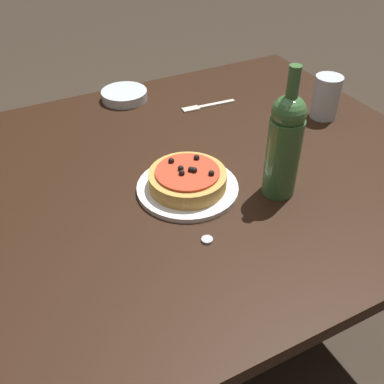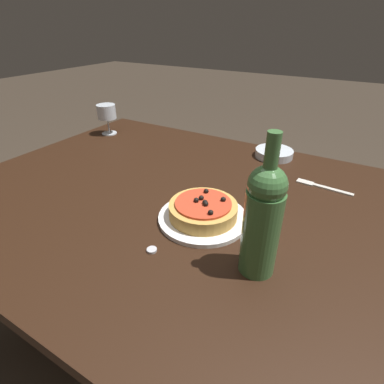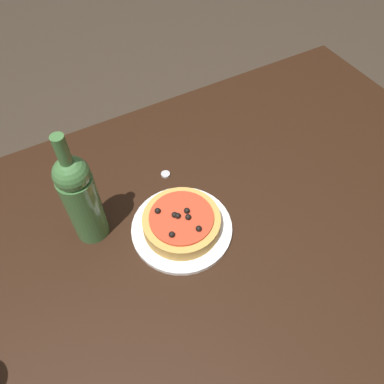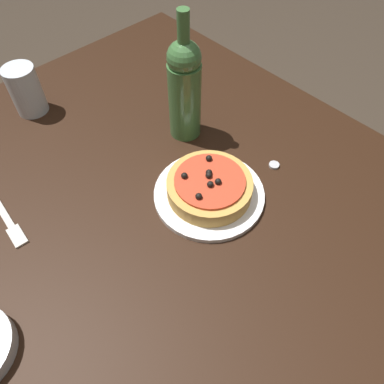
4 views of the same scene
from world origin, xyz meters
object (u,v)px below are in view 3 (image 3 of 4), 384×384
at_px(dinner_plate, 182,228).
at_px(bottle_cap, 166,174).
at_px(dining_table, 222,256).
at_px(wine_bottle, 81,197).
at_px(pizza, 182,222).

relative_size(dinner_plate, bottle_cap, 10.00).
height_order(dining_table, bottle_cap, bottle_cap).
height_order(dining_table, wine_bottle, wine_bottle).
relative_size(dining_table, bottle_cap, 63.68).
relative_size(dining_table, wine_bottle, 4.95).
bearing_deg(bottle_cap, pizza, 76.26).
xyz_separation_m(pizza, wine_bottle, (0.19, -0.10, 0.10)).
relative_size(wine_bottle, bottle_cap, 12.87).
bearing_deg(dinner_plate, dining_table, 132.36).
bearing_deg(pizza, dinner_plate, -146.90).
bearing_deg(bottle_cap, wine_bottle, 17.19).
height_order(wine_bottle, bottle_cap, wine_bottle).
bearing_deg(dining_table, wine_bottle, -34.84).
relative_size(pizza, wine_bottle, 0.59).
height_order(dining_table, dinner_plate, dinner_plate).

